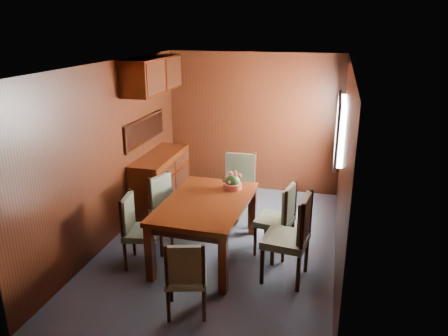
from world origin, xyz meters
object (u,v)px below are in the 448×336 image
(sideboard, at_px, (161,182))
(chair_right_near, at_px, (293,233))
(chair_head, at_px, (186,274))
(dining_table, at_px, (206,209))
(flower_centerpiece, at_px, (233,179))
(chair_left_near, at_px, (137,226))

(sideboard, bearing_deg, chair_right_near, -34.75)
(sideboard, bearing_deg, chair_head, -62.75)
(dining_table, relative_size, flower_centerpiece, 6.12)
(sideboard, distance_m, flower_centerpiece, 1.62)
(chair_right_near, xyz_separation_m, flower_centerpiece, (-0.89, 0.79, 0.29))
(chair_head, bearing_deg, sideboard, 101.13)
(dining_table, relative_size, chair_right_near, 1.54)
(dining_table, height_order, chair_left_near, chair_left_near)
(dining_table, bearing_deg, sideboard, 133.64)
(chair_left_near, distance_m, chair_head, 1.22)
(sideboard, relative_size, flower_centerpiece, 5.21)
(dining_table, relative_size, chair_left_near, 1.80)
(sideboard, bearing_deg, flower_centerpiece, -29.70)
(dining_table, bearing_deg, flower_centerpiece, 67.13)
(sideboard, relative_size, chair_head, 1.62)
(chair_right_near, xyz_separation_m, chair_head, (-0.97, -0.93, -0.11))
(flower_centerpiece, bearing_deg, dining_table, -114.67)
(sideboard, xyz_separation_m, dining_table, (1.13, -1.27, 0.20))
(sideboard, relative_size, chair_right_near, 1.31)
(dining_table, height_order, chair_right_near, chair_right_near)
(dining_table, xyz_separation_m, flower_centerpiece, (0.23, 0.49, 0.24))
(dining_table, bearing_deg, chair_right_near, -13.05)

